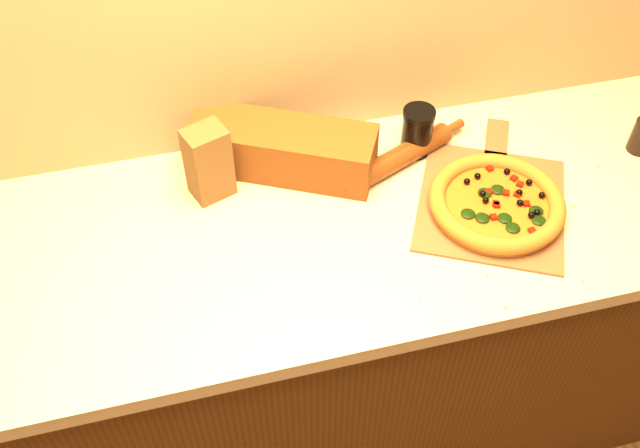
# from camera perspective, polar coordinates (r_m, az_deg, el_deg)

# --- Properties ---
(cabinet) EXTENTS (2.80, 0.65, 0.86)m
(cabinet) POSITION_cam_1_polar(r_m,az_deg,el_deg) (1.96, -1.73, -9.70)
(cabinet) COLOR #442A0E
(cabinet) RESTS_ON ground
(countertop) EXTENTS (2.84, 0.68, 0.04)m
(countertop) POSITION_cam_1_polar(r_m,az_deg,el_deg) (1.60, -2.09, -0.96)
(countertop) COLOR beige
(countertop) RESTS_ON cabinet
(pizza_peel) EXTENTS (0.45, 0.52, 0.01)m
(pizza_peel) POSITION_cam_1_polar(r_m,az_deg,el_deg) (1.69, 13.55, 1.91)
(pizza_peel) COLOR brown
(pizza_peel) RESTS_ON countertop
(pizza) EXTENTS (0.31, 0.31, 0.04)m
(pizza) POSITION_cam_1_polar(r_m,az_deg,el_deg) (1.65, 13.93, 1.64)
(pizza) COLOR #A8692A
(pizza) RESTS_ON pizza_peel
(rolling_pin) EXTENTS (0.36, 0.18, 0.05)m
(rolling_pin) POSITION_cam_1_polar(r_m,az_deg,el_deg) (1.73, 6.79, 5.56)
(rolling_pin) COLOR #5C260F
(rolling_pin) RESTS_ON countertop
(bread_bag) EXTENTS (0.45, 0.33, 0.12)m
(bread_bag) POSITION_cam_1_polar(r_m,az_deg,el_deg) (1.69, -3.05, 6.04)
(bread_bag) COLOR #613512
(bread_bag) RESTS_ON countertop
(paper_bag) EXTENTS (0.11, 0.10, 0.18)m
(paper_bag) POSITION_cam_1_polar(r_m,az_deg,el_deg) (1.62, -8.91, 4.86)
(paper_bag) COLOR brown
(paper_bag) RESTS_ON countertop
(dark_jar) EXTENTS (0.08, 0.08, 0.12)m
(dark_jar) POSITION_cam_1_polar(r_m,az_deg,el_deg) (1.75, 7.78, 7.37)
(dark_jar) COLOR black
(dark_jar) RESTS_ON countertop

